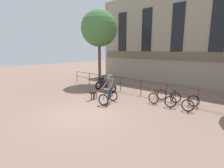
# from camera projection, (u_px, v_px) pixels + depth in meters

# --- Properties ---
(ground_plane) EXTENTS (60.00, 60.00, 0.00)m
(ground_plane) POSITION_uv_depth(u_px,v_px,m) (82.00, 115.00, 8.61)
(ground_plane) COLOR #846656
(canal_railing) EXTENTS (15.05, 0.05, 1.05)m
(canal_railing) POSITION_uv_depth(u_px,v_px,m) (141.00, 85.00, 12.20)
(canal_railing) COLOR #2D2B28
(canal_railing) RESTS_ON ground_plane
(building_facade) EXTENTS (18.00, 0.72, 8.58)m
(building_facade) POSITION_uv_depth(u_px,v_px,m) (179.00, 37.00, 15.66)
(building_facade) COLOR gray
(building_facade) RESTS_ON ground_plane
(cyclist_with_bike) EXTENTS (0.94, 1.30, 1.70)m
(cyclist_with_bike) POSITION_uv_depth(u_px,v_px,m) (109.00, 90.00, 10.43)
(cyclist_with_bike) COLOR black
(cyclist_with_bike) RESTS_ON ground_plane
(dog) EXTENTS (0.36, 0.90, 0.63)m
(dog) POSITION_uv_depth(u_px,v_px,m) (93.00, 93.00, 11.21)
(dog) COLOR #332D28
(dog) RESTS_ON ground_plane
(parked_motorcycle) EXTENTS (1.76, 0.62, 1.35)m
(parked_motorcycle) POSITION_uv_depth(u_px,v_px,m) (105.00, 84.00, 13.38)
(parked_motorcycle) COLOR black
(parked_motorcycle) RESTS_ON ground_plane
(parked_bicycle_near_lamp) EXTENTS (0.69, 1.13, 0.86)m
(parked_bicycle_near_lamp) POSITION_uv_depth(u_px,v_px,m) (158.00, 96.00, 10.70)
(parked_bicycle_near_lamp) COLOR black
(parked_bicycle_near_lamp) RESTS_ON ground_plane
(parked_bicycle_mid_left) EXTENTS (0.82, 1.20, 0.86)m
(parked_bicycle_mid_left) POSITION_uv_depth(u_px,v_px,m) (173.00, 99.00, 10.04)
(parked_bicycle_mid_left) COLOR black
(parked_bicycle_mid_left) RESTS_ON ground_plane
(parked_bicycle_mid_right) EXTENTS (0.73, 1.15, 0.86)m
(parked_bicycle_mid_right) POSITION_uv_depth(u_px,v_px,m) (191.00, 103.00, 9.39)
(parked_bicycle_mid_right) COLOR black
(parked_bicycle_mid_right) RESTS_ON ground_plane
(tree_canalside_left) EXTENTS (3.26, 3.26, 6.65)m
(tree_canalside_left) POSITION_uv_depth(u_px,v_px,m) (99.00, 29.00, 15.71)
(tree_canalside_left) COLOR brown
(tree_canalside_left) RESTS_ON ground_plane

